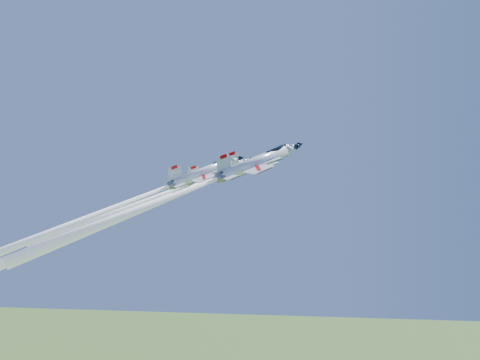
# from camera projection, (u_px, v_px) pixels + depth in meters

# --- Properties ---
(jet_lead) EXTENTS (38.22, 30.14, 44.14)m
(jet_lead) POSITION_uv_depth(u_px,v_px,m) (162.00, 199.00, 90.68)
(jet_lead) COLOR white
(jet_left) EXTENTS (27.25, 21.25, 28.19)m
(jet_left) POSITION_uv_depth(u_px,v_px,m) (158.00, 196.00, 95.06)
(jet_left) COLOR white
(jet_right) EXTENTS (30.53, 23.79, 31.29)m
(jet_right) POSITION_uv_depth(u_px,v_px,m) (179.00, 194.00, 80.78)
(jet_right) COLOR white
(jet_slot) EXTENTS (35.35, 28.02, 42.77)m
(jet_slot) POSITION_uv_depth(u_px,v_px,m) (91.00, 217.00, 82.80)
(jet_slot) COLOR white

